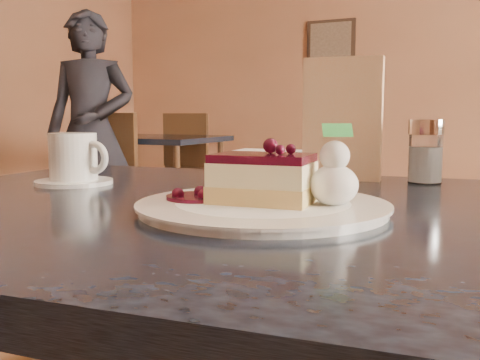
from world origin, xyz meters
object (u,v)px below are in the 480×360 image
at_px(cheesecake_slice, 263,179).
at_px(bg_table_far_left, 154,224).
at_px(dessert_plate, 263,207).
at_px(coffee_set, 75,161).
at_px(main_table, 274,263).
at_px(patron, 91,133).

relative_size(cheesecake_slice, bg_table_far_left, 0.07).
height_order(dessert_plate, bg_table_far_left, dessert_plate).
distance_m(coffee_set, bg_table_far_left, 3.34).
bearing_deg(dessert_plate, cheesecake_slice, 0.00).
distance_m(main_table, dessert_plate, 0.11).
xyz_separation_m(cheesecake_slice, bg_table_far_left, (-2.15, 2.86, -0.78)).
xyz_separation_m(dessert_plate, coffee_set, (-0.42, 0.11, 0.04)).
bearing_deg(cheesecake_slice, bg_table_far_left, 122.00).
bearing_deg(patron, bg_table_far_left, 65.73).
relative_size(main_table, dessert_plate, 4.21).
bearing_deg(dessert_plate, bg_table_far_left, 127.02).
xyz_separation_m(cheesecake_slice, coffee_set, (-0.42, 0.11, -0.00)).
xyz_separation_m(main_table, bg_table_far_left, (-2.15, 2.80, -0.65)).
height_order(dessert_plate, patron, patron).
height_order(main_table, coffee_set, coffee_set).
height_order(dessert_plate, coffee_set, coffee_set).
bearing_deg(main_table, bg_table_far_left, 122.46).
bearing_deg(main_table, patron, 130.59).
bearing_deg(coffee_set, patron, 130.33).
bearing_deg(patron, dessert_plate, -65.95).
relative_size(coffee_set, patron, 0.09).
distance_m(main_table, patron, 3.06).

